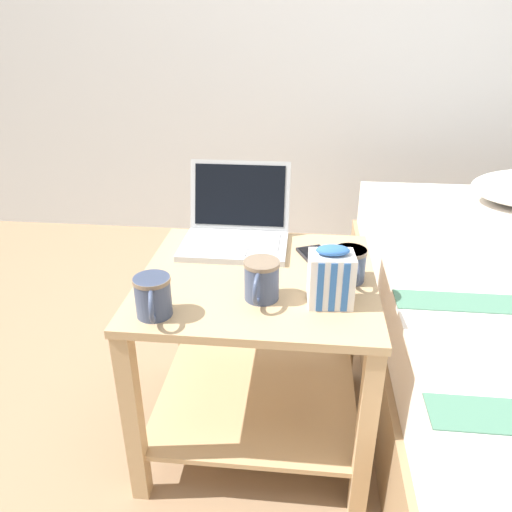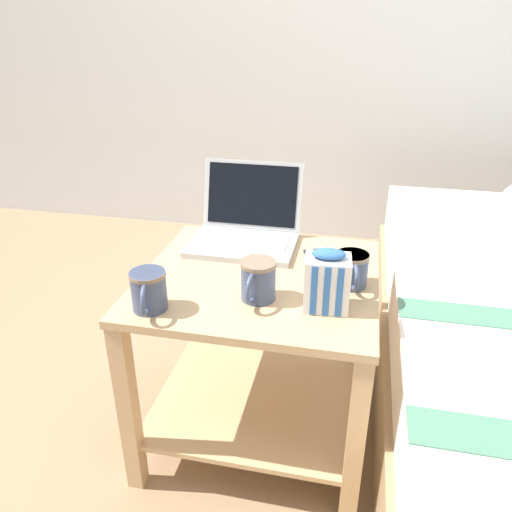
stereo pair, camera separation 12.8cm
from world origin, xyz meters
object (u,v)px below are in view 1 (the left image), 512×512
(laptop, at_px, (236,229))
(mug_front_left, at_px, (153,295))
(snack_bag, at_px, (331,277))
(mug_mid_center, at_px, (350,263))
(cell_phone, at_px, (318,257))
(mug_front_right, at_px, (261,279))

(laptop, distance_m, mug_front_left, 0.45)
(mug_front_left, bearing_deg, snack_bag, 13.34)
(laptop, bearing_deg, snack_bag, -50.58)
(mug_mid_center, xyz_separation_m, cell_phone, (-0.08, 0.12, -0.05))
(laptop, relative_size, mug_mid_center, 2.52)
(laptop, bearing_deg, cell_phone, -19.41)
(mug_front_left, bearing_deg, laptop, 72.88)
(mug_front_left, xyz_separation_m, cell_phone, (0.38, 0.35, -0.05))
(mug_front_left, distance_m, snack_bag, 0.42)
(mug_mid_center, height_order, snack_bag, snack_bag)
(cell_phone, bearing_deg, snack_bag, -83.94)
(laptop, bearing_deg, mug_mid_center, -32.42)
(mug_front_right, height_order, mug_mid_center, mug_front_right)
(mug_front_right, distance_m, snack_bag, 0.17)
(laptop, xyz_separation_m, snack_bag, (0.28, -0.34, 0.02))
(laptop, height_order, snack_bag, laptop)
(mug_front_left, xyz_separation_m, mug_mid_center, (0.46, 0.22, -0.00))
(laptop, relative_size, cell_phone, 1.94)
(mug_front_left, height_order, mug_mid_center, mug_front_left)
(snack_bag, xyz_separation_m, cell_phone, (-0.03, 0.25, -0.07))
(mug_front_right, relative_size, cell_phone, 0.81)
(laptop, xyz_separation_m, cell_phone, (0.25, -0.09, -0.04))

